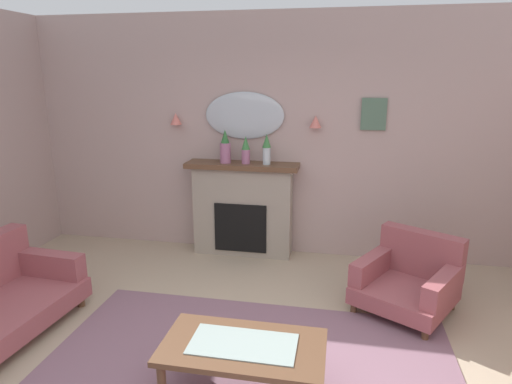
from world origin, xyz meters
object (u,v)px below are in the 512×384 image
Objects in this scene: wall_mirror at (244,116)px; wall_sconce_left at (176,119)px; mantel_vase_centre at (267,149)px; wall_sconce_right at (316,122)px; armchair_near_fireplace at (410,278)px; mantel_vase_right at (225,148)px; fireplace at (243,210)px; framed_picture at (374,114)px; coffee_table at (243,352)px; mantel_vase_left at (246,150)px.

wall_mirror is 0.85m from wall_sconce_left.
wall_mirror is at bearing 3.37° from wall_sconce_left.
mantel_vase_centre is at bearing -5.96° from wall_sconce_left.
wall_sconce_right reaches higher than armchair_near_fireplace.
mantel_vase_right is at bearing 154.73° from armchair_near_fireplace.
wall_mirror is (0.00, 0.14, 1.14)m from fireplace.
coffee_table is (-0.93, -2.69, -1.37)m from framed_picture.
wall_sconce_left is at bearing 118.37° from coffee_table.
framed_picture is (2.35, 0.06, 0.09)m from wall_sconce_left.
fireplace is 0.79m from mantel_vase_right.
mantel_vase_right is 0.50m from mantel_vase_centre.
wall_mirror is (-0.30, 0.17, 0.36)m from mantel_vase_centre.
armchair_near_fireplace reaches higher than coffee_table.
framed_picture is (1.50, 0.01, 0.04)m from wall_mirror.
fireplace is 4.13× the size of mantel_vase_left.
coffee_table is (0.57, -2.54, -0.19)m from fireplace.
fireplace is at bearing 8.06° from mantel_vase_right.
wall_sconce_right is (1.70, 0.00, 0.00)m from wall_sconce_left.
wall_mirror reaches higher than armchair_near_fireplace.
coffee_table is at bearing -109.09° from framed_picture.
fireplace is at bearing 151.71° from armchair_near_fireplace.
mantel_vase_right reaches higher than coffee_table.
fireplace is 1.24× the size of coffee_table.
mantel_vase_right is 0.36× the size of coffee_table.
framed_picture is at bearing 6.04° from mantel_vase_right.
fireplace is at bearing 174.61° from mantel_vase_centre.
mantel_vase_centre is 0.64m from wall_sconce_right.
mantel_vase_left is at bearing 0.00° from mantel_vase_right.
mantel_vase_right is at bearing -171.94° from fireplace.
wall_sconce_right is at bearing 83.90° from coffee_table.
coffee_table is at bearing -77.35° from fireplace.
mantel_vase_right is at bearing 180.00° from mantel_vase_left.
framed_picture is 0.33× the size of coffee_table.
mantel_vase_centre is at bearing -5.39° from fireplace.
mantel_vase_left is 2.73m from coffee_table.
wall_sconce_left is 0.13× the size of coffee_table.
fireplace is 1.38m from wall_sconce_left.
framed_picture is (1.20, 0.18, 0.40)m from mantel_vase_centre.
wall_mirror is 1.50m from framed_picture.
mantel_vase_centre is at bearing -0.00° from mantel_vase_left.
mantel_vase_left is 1.52m from framed_picture.
framed_picture is (0.65, 0.06, 0.09)m from wall_sconce_right.
mantel_vase_left is 2.29m from armchair_near_fireplace.
wall_sconce_left is (-0.85, -0.05, -0.05)m from wall_mirror.
wall_mirror reaches higher than wall_sconce_left.
wall_sconce_left is at bearing 174.04° from mantel_vase_centre.
framed_picture is 0.32× the size of armchair_near_fireplace.
wall_mirror is (0.20, 0.17, 0.37)m from mantel_vase_right.
mantel_vase_centre is (0.50, -0.00, 0.01)m from mantel_vase_right.
mantel_vase_right is 0.74m from wall_sconce_left.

